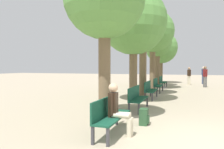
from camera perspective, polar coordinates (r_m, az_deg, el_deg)
name	(u,v)px	position (r m, az deg, el deg)	size (l,w,h in m)	color
ground_plane	(205,145)	(5.21, 23.14, -16.48)	(80.00, 80.00, 0.00)	tan
bench_row_0	(110,113)	(5.42, -0.66, -9.99)	(0.43, 1.77, 0.88)	#144733
bench_row_1	(137,97)	(8.33, 6.44, -5.73)	(0.43, 1.77, 0.88)	#144733
bench_row_2	(150,89)	(11.32, 9.78, -3.67)	(0.43, 1.77, 0.88)	#144733
bench_row_3	(157,84)	(14.34, 11.72, -2.46)	(0.43, 1.77, 0.88)	#144733
bench_row_4	(162,81)	(17.38, 12.97, -1.67)	(0.43, 1.77, 0.88)	#144733
tree_row_0	(104,0)	(6.88, -2.00, 18.88)	(2.45, 2.45, 4.92)	brown
tree_row_1	(133,22)	(10.40, 5.61, 13.46)	(3.08, 3.08, 5.26)	brown
tree_row_2	(143,20)	(12.79, 8.13, 13.91)	(2.68, 2.68, 5.68)	brown
tree_row_3	(153,32)	(16.37, 10.59, 10.91)	(3.09, 3.09, 5.75)	brown
tree_row_4	(157,43)	(18.92, 11.75, 7.96)	(2.42, 2.42, 4.88)	brown
tree_row_5	(161,48)	(22.06, 12.78, 6.86)	(3.11, 3.11, 5.06)	brown
person_seated	(118,108)	(5.27, 1.49, -8.64)	(0.59, 0.33, 1.25)	beige
backpack	(144,117)	(6.32, 8.35, -10.90)	(0.26, 0.29, 0.46)	#284C2D
pedestrian_near	(203,74)	(22.01, 22.77, 0.11)	(0.33, 0.22, 1.63)	#384260
pedestrian_mid	(189,75)	(20.53, 19.49, -0.06)	(0.32, 0.27, 1.58)	beige
pedestrian_far	(205,75)	(18.64, 23.15, -0.18)	(0.34, 0.29, 1.66)	#4C4C4C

